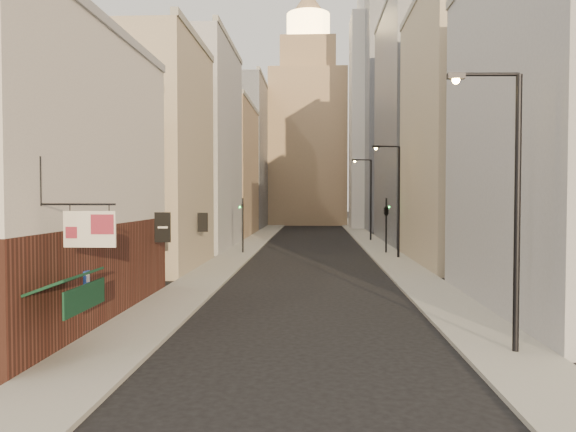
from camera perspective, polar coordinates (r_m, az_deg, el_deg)
The scene contains 18 objects.
ground at distance 14.50m, azimuth 1.55°, elevation -18.75°, with size 360.00×360.00×0.00m, color black.
sidewalk_left at distance 69.07m, azimuth -2.90°, elevation -2.22°, with size 3.00×140.00×0.15m, color gray.
sidewalk_right at distance 69.02m, azimuth 7.91°, elevation -2.24°, with size 3.00×140.00×0.15m, color gray.
near_building_left at distance 25.22m, azimuth -23.85°, elevation 3.83°, with size 8.30×23.04×12.30m.
left_bldg_beige at distance 41.51m, azimuth -14.55°, elevation 5.88°, with size 8.00×12.00×16.00m, color tan.
left_bldg_grey at distance 57.10m, azimuth -9.76°, elevation 6.84°, with size 8.00×16.00×20.00m, color #9C9DA1.
left_bldg_tan at distance 74.65m, azimuth -6.75°, elevation 4.55°, with size 8.00×18.00×17.00m, color #9D7F5F.
left_bldg_wingrid at distance 94.61m, azimuth -4.76°, elevation 6.14°, with size 8.00×20.00×24.00m, color gray.
right_bldg_beige at distance 45.37m, azimuth 17.88°, elevation 8.04°, with size 8.00×16.00×20.00m, color tan.
right_bldg_wingrid at distance 65.10m, azimuth 13.25°, elevation 8.87°, with size 8.00×20.00×26.00m, color gray.
highrise at distance 95.49m, azimuth 13.80°, elevation 14.34°, with size 21.00×23.00×51.20m.
clock_tower at distance 106.30m, azimuth 2.05°, elevation 8.73°, with size 14.00×14.00×44.90m.
white_tower at distance 93.05m, azimuth 8.85°, elevation 10.28°, with size 8.00×8.00×41.50m.
streetlamp_near at distance 19.28m, azimuth 21.64°, elevation 1.98°, with size 2.38×0.30×9.07m.
streetlamp_mid at distance 46.80m, azimuth 10.92°, elevation 2.15°, with size 2.36×0.91×9.28m.
streetlamp_far at distance 64.80m, azimuth 8.23°, elevation 2.16°, with size 2.32×1.11×9.37m.
traffic_light_left at distance 50.13m, azimuth -4.63°, elevation 0.02°, with size 0.57×0.48×5.00m.
traffic_light_right at distance 50.73m, azimuth 9.95°, elevation 0.60°, with size 0.69×0.69×5.00m.
Camera 1 is at (0.28, -13.55, 5.13)m, focal length 35.00 mm.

